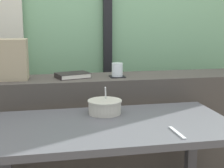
# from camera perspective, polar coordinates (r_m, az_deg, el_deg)

# --- Properties ---
(window_divider_post) EXTENTS (0.07, 0.05, 2.60)m
(window_divider_post) POSITION_cam_1_polar(r_m,az_deg,el_deg) (2.83, -0.77, 12.50)
(window_divider_post) COLOR black
(window_divider_post) RESTS_ON ground
(dark_console_ledge) EXTENTS (2.80, 0.35, 0.85)m
(dark_console_ledge) POSITION_cam_1_polar(r_m,az_deg,el_deg) (2.38, -0.56, -8.75)
(dark_console_ledge) COLOR #423D38
(dark_console_ledge) RESTS_ON ground
(breakfast_table) EXTENTS (1.24, 0.66, 0.71)m
(breakfast_table) POSITION_cam_1_polar(r_m,az_deg,el_deg) (1.76, 0.12, -9.99)
(breakfast_table) COLOR #414145
(breakfast_table) RESTS_ON ground
(coaster_square) EXTENTS (0.10, 0.10, 0.00)m
(coaster_square) POSITION_cam_1_polar(r_m,az_deg,el_deg) (2.25, 0.90, 1.28)
(coaster_square) COLOR black
(coaster_square) RESTS_ON dark_console_ledge
(juice_glass) EXTENTS (0.07, 0.07, 0.09)m
(juice_glass) POSITION_cam_1_polar(r_m,az_deg,el_deg) (2.24, 0.90, 2.39)
(juice_glass) COLOR white
(juice_glass) RESTS_ON coaster_square
(closed_book) EXTENTS (0.24, 0.19, 0.03)m
(closed_book) POSITION_cam_1_polar(r_m,az_deg,el_deg) (2.24, -6.75, 1.49)
(closed_book) COLOR black
(closed_book) RESTS_ON dark_console_ledge
(throw_pillow) EXTENTS (0.33, 0.16, 0.26)m
(throw_pillow) POSITION_cam_1_polar(r_m,az_deg,el_deg) (2.23, -18.28, 3.94)
(throw_pillow) COLOR tan
(throw_pillow) RESTS_ON dark_console_ledge
(soup_bowl) EXTENTS (0.19, 0.19, 0.16)m
(soup_bowl) POSITION_cam_1_polar(r_m,az_deg,el_deg) (1.88, -1.24, -3.93)
(soup_bowl) COLOR #BCB7A8
(soup_bowl) RESTS_ON breakfast_table
(fork_utensil) EXTENTS (0.02, 0.17, 0.01)m
(fork_utensil) POSITION_cam_1_polar(r_m,az_deg,el_deg) (1.61, 11.02, -8.13)
(fork_utensil) COLOR silver
(fork_utensil) RESTS_ON breakfast_table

